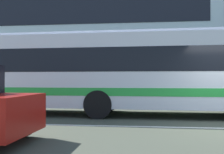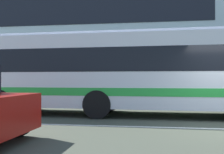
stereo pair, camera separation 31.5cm
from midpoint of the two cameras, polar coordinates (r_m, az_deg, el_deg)
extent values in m
cube|color=silver|center=(25.80, -5.27, 9.12)|extent=(22.91, 11.02, 11.43)
cube|color=black|center=(20.77, -9.00, 14.09)|extent=(21.08, 0.04, 2.29)
cube|color=silver|center=(10.40, 2.72, 1.12)|extent=(10.84, 2.89, 2.65)
cube|color=black|center=(10.41, 2.71, 3.31)|extent=(10.20, 2.89, 0.85)
cube|color=green|center=(10.40, 2.72, -2.90)|extent=(10.63, 2.90, 0.28)
cube|color=silver|center=(10.53, 2.71, 8.69)|extent=(10.40, 2.46, 0.12)
cylinder|color=black|center=(11.69, 0.26, -4.84)|extent=(1.01, 0.31, 1.00)
cylinder|color=black|center=(9.38, -2.24, -5.90)|extent=(1.01, 0.31, 1.00)
cylinder|color=black|center=(12.87, -16.37, -4.43)|extent=(1.01, 0.31, 1.00)
cylinder|color=black|center=(10.81, -22.01, -5.15)|extent=(1.01, 0.31, 1.00)
cylinder|color=black|center=(6.82, -18.16, -9.40)|extent=(0.64, 0.23, 0.64)
camera|label=1|loc=(0.16, -89.13, -0.01)|focal=42.70mm
camera|label=2|loc=(0.16, 90.87, 0.01)|focal=42.70mm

